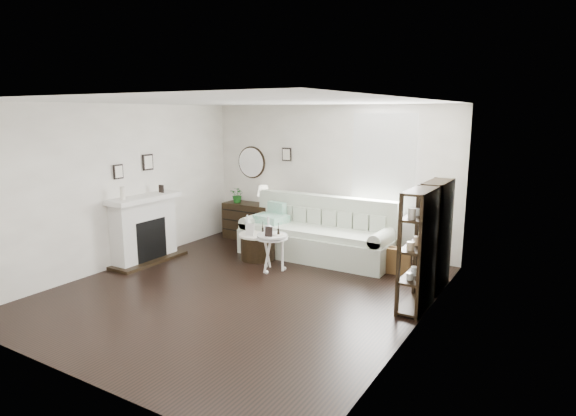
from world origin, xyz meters
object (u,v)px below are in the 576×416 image
Objects in this scene: sofa at (318,237)px; pedestal_table at (272,238)px; drum_table at (258,246)px; dresser at (251,221)px.

pedestal_table is (-0.27, -1.10, 0.20)m from sofa.
sofa is 1.09m from drum_table.
drum_table is (0.91, -1.07, -0.14)m from dresser.
drum_table is 0.78m from pedestal_table.
dresser is 2.11m from pedestal_table.
drum_table is at bearing -49.48° from dresser.
dresser is at bearing 134.95° from pedestal_table.
dresser is 1.41m from drum_table.
sofa is 4.52× the size of pedestal_table.
sofa is 2.48× the size of dresser.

